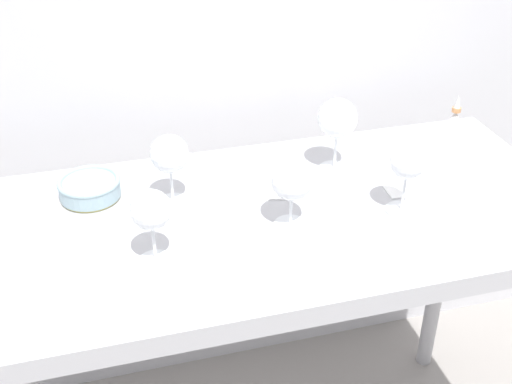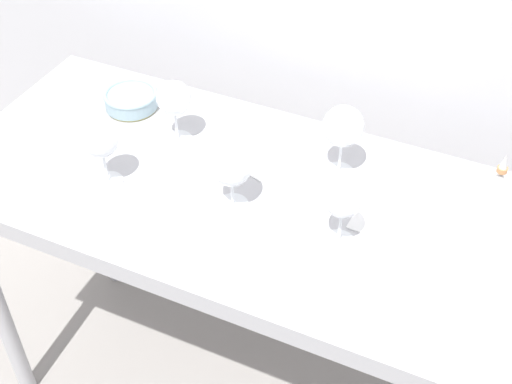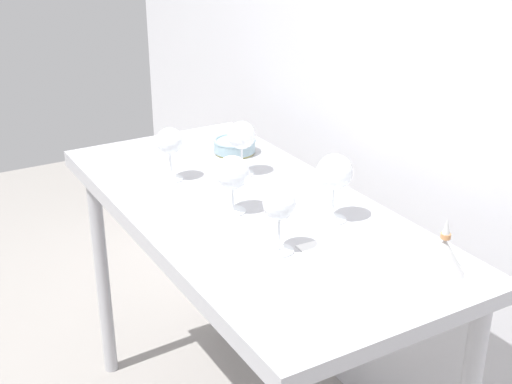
# 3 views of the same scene
# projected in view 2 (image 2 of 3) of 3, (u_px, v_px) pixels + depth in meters

# --- Properties ---
(steel_counter) EXTENTS (1.40, 0.65, 0.90)m
(steel_counter) POSITION_uv_depth(u_px,v_px,m) (236.00, 219.00, 1.73)
(steel_counter) COLOR #ACACB2
(steel_counter) RESTS_ON ground_plane
(wine_glass_near_right) EXTENTS (0.08, 0.08, 0.17)m
(wine_glass_near_right) POSITION_uv_depth(u_px,v_px,m) (343.00, 201.00, 1.44)
(wine_glass_near_right) COLOR white
(wine_glass_near_right) RESTS_ON steel_counter
(wine_glass_near_center) EXTENTS (0.09, 0.09, 0.16)m
(wine_glass_near_center) POSITION_uv_depth(u_px,v_px,m) (231.00, 167.00, 1.54)
(wine_glass_near_center) COLOR white
(wine_glass_near_center) RESTS_ON steel_counter
(wine_glass_near_left) EXTENTS (0.08, 0.08, 0.17)m
(wine_glass_near_left) POSITION_uv_depth(u_px,v_px,m) (101.00, 142.00, 1.59)
(wine_glass_near_left) COLOR white
(wine_glass_near_left) RESTS_ON steel_counter
(wine_glass_far_right) EXTENTS (0.10, 0.10, 0.19)m
(wine_glass_far_right) POSITION_uv_depth(u_px,v_px,m) (343.00, 128.00, 1.61)
(wine_glass_far_right) COLOR white
(wine_glass_far_right) RESTS_ON steel_counter
(wine_glass_far_left) EXTENTS (0.09, 0.09, 0.17)m
(wine_glass_far_left) POSITION_uv_depth(u_px,v_px,m) (174.00, 100.00, 1.71)
(wine_glass_far_left) COLOR white
(wine_glass_far_left) RESTS_ON steel_counter
(tasting_sheet_upper) EXTENTS (0.24, 0.26, 0.00)m
(tasting_sheet_upper) POSITION_uv_depth(u_px,v_px,m) (260.00, 144.00, 1.78)
(tasting_sheet_upper) COLOR white
(tasting_sheet_upper) RESTS_ON steel_counter
(tasting_sheet_lower) EXTENTS (0.17, 0.27, 0.00)m
(tasting_sheet_lower) POSITION_uv_depth(u_px,v_px,m) (400.00, 203.00, 1.62)
(tasting_sheet_lower) COLOR white
(tasting_sheet_lower) RESTS_ON steel_counter
(tasting_bowl) EXTENTS (0.15, 0.15, 0.05)m
(tasting_bowl) POSITION_uv_depth(u_px,v_px,m) (131.00, 99.00, 1.88)
(tasting_bowl) COLOR #DBCC66
(tasting_bowl) RESTS_ON steel_counter
(decanter_funnel) EXTENTS (0.11, 0.11, 0.14)m
(decanter_funnel) POSITION_uv_depth(u_px,v_px,m) (497.00, 186.00, 1.59)
(decanter_funnel) COLOR silver
(decanter_funnel) RESTS_ON steel_counter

